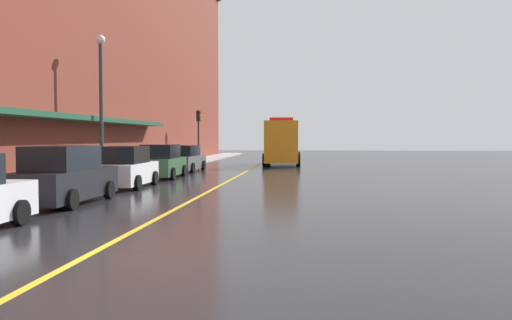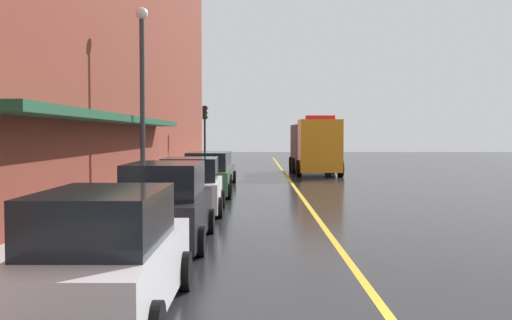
{
  "view_description": "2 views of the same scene",
  "coord_description": "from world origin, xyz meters",
  "px_view_note": "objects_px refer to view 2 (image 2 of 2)",
  "views": [
    {
      "loc": [
        4.06,
        -8.99,
        2.16
      ],
      "look_at": [
        0.88,
        21.79,
        0.84
      ],
      "focal_mm": 36.68,
      "sensor_mm": 36.0,
      "label": 1
    },
    {
      "loc": [
        -1.86,
        -6.75,
        2.55
      ],
      "look_at": [
        -1.9,
        14.59,
        1.65
      ],
      "focal_mm": 43.0,
      "sensor_mm": 36.0,
      "label": 2
    }
  ],
  "objects_px": {
    "parked_car_3": "(208,176)",
    "utility_truck": "(316,147)",
    "parking_meter_0": "(32,230)",
    "parking_meter_1": "(149,181)",
    "parked_car_4": "(216,169)",
    "parked_car_0": "(108,259)",
    "parked_car_1": "(168,206)",
    "parked_car_2": "(192,187)",
    "traffic_light_near": "(206,125)",
    "street_lamp_left": "(144,83)"
  },
  "relations": [
    {
      "from": "parked_car_3",
      "to": "utility_truck",
      "type": "relative_size",
      "value": 0.55
    },
    {
      "from": "parking_meter_0",
      "to": "parking_meter_1",
      "type": "xyz_separation_m",
      "value": [
        0.0,
        10.16,
        0.0
      ]
    },
    {
      "from": "parked_car_4",
      "to": "parking_meter_0",
      "type": "height_order",
      "value": "parked_car_4"
    },
    {
      "from": "parked_car_0",
      "to": "parked_car_1",
      "type": "relative_size",
      "value": 0.99
    },
    {
      "from": "parked_car_2",
      "to": "parked_car_3",
      "type": "relative_size",
      "value": 0.99
    },
    {
      "from": "utility_truck",
      "to": "parking_meter_0",
      "type": "xyz_separation_m",
      "value": [
        -7.24,
        -29.84,
        -0.68
      ]
    },
    {
      "from": "parked_car_2",
      "to": "traffic_light_near",
      "type": "distance_m",
      "value": 21.57
    },
    {
      "from": "parking_meter_1",
      "to": "street_lamp_left",
      "type": "distance_m",
      "value": 4.22
    },
    {
      "from": "street_lamp_left",
      "to": "parked_car_2",
      "type": "bearing_deg",
      "value": -50.12
    },
    {
      "from": "parked_car_0",
      "to": "parking_meter_0",
      "type": "relative_size",
      "value": 3.57
    },
    {
      "from": "parked_car_1",
      "to": "parked_car_3",
      "type": "xyz_separation_m",
      "value": [
        0.07,
        11.02,
        -0.04
      ]
    },
    {
      "from": "parked_car_0",
      "to": "traffic_light_near",
      "type": "xyz_separation_m",
      "value": [
        -1.37,
        32.76,
        2.32
      ]
    },
    {
      "from": "parked_car_1",
      "to": "parking_meter_0",
      "type": "distance_m",
      "value": 4.87
    },
    {
      "from": "parked_car_4",
      "to": "parking_meter_0",
      "type": "xyz_separation_m",
      "value": [
        -1.41,
        -21.2,
        0.27
      ]
    },
    {
      "from": "parked_car_1",
      "to": "parked_car_0",
      "type": "bearing_deg",
      "value": 179.97
    },
    {
      "from": "parked_car_0",
      "to": "utility_truck",
      "type": "relative_size",
      "value": 0.61
    },
    {
      "from": "parked_car_0",
      "to": "utility_truck",
      "type": "height_order",
      "value": "utility_truck"
    },
    {
      "from": "parking_meter_1",
      "to": "traffic_light_near",
      "type": "relative_size",
      "value": 0.31
    },
    {
      "from": "parked_car_0",
      "to": "parked_car_2",
      "type": "distance_m",
      "value": 11.35
    },
    {
      "from": "parked_car_0",
      "to": "parking_meter_1",
      "type": "relative_size",
      "value": 3.57
    },
    {
      "from": "parked_car_0",
      "to": "parked_car_4",
      "type": "bearing_deg",
      "value": 0.18
    },
    {
      "from": "parking_meter_0",
      "to": "parked_car_0",
      "type": "bearing_deg",
      "value": -36.71
    },
    {
      "from": "parked_car_0",
      "to": "parked_car_4",
      "type": "relative_size",
      "value": 1.04
    },
    {
      "from": "parked_car_2",
      "to": "street_lamp_left",
      "type": "height_order",
      "value": "street_lamp_left"
    },
    {
      "from": "utility_truck",
      "to": "parking_meter_1",
      "type": "distance_m",
      "value": 20.98
    },
    {
      "from": "parking_meter_0",
      "to": "traffic_light_near",
      "type": "relative_size",
      "value": 0.31
    },
    {
      "from": "parked_car_2",
      "to": "parked_car_4",
      "type": "relative_size",
      "value": 0.92
    },
    {
      "from": "parked_car_1",
      "to": "parked_car_2",
      "type": "distance_m",
      "value": 5.63
    },
    {
      "from": "parking_meter_0",
      "to": "utility_truck",
      "type": "bearing_deg",
      "value": 76.36
    },
    {
      "from": "utility_truck",
      "to": "parking_meter_0",
      "type": "relative_size",
      "value": 5.82
    },
    {
      "from": "parked_car_0",
      "to": "utility_truck",
      "type": "xyz_separation_m",
      "value": [
        5.81,
        30.91,
        0.9
      ]
    },
    {
      "from": "street_lamp_left",
      "to": "traffic_light_near",
      "type": "bearing_deg",
      "value": 88.01
    },
    {
      "from": "traffic_light_near",
      "to": "parked_car_4",
      "type": "bearing_deg",
      "value": -82.7
    },
    {
      "from": "parked_car_1",
      "to": "utility_truck",
      "type": "relative_size",
      "value": 0.62
    },
    {
      "from": "parked_car_2",
      "to": "parked_car_3",
      "type": "xyz_separation_m",
      "value": [
        0.09,
        5.39,
        0.01
      ]
    },
    {
      "from": "parked_car_4",
      "to": "traffic_light_near",
      "type": "height_order",
      "value": "traffic_light_near"
    },
    {
      "from": "parking_meter_1",
      "to": "street_lamp_left",
      "type": "bearing_deg",
      "value": 103.47
    },
    {
      "from": "parking_meter_0",
      "to": "parking_meter_1",
      "type": "height_order",
      "value": "same"
    },
    {
      "from": "parking_meter_1",
      "to": "parked_car_4",
      "type": "bearing_deg",
      "value": 82.74
    },
    {
      "from": "parking_meter_1",
      "to": "parked_car_0",
      "type": "bearing_deg",
      "value": -82.74
    },
    {
      "from": "parked_car_4",
      "to": "parking_meter_1",
      "type": "relative_size",
      "value": 3.43
    },
    {
      "from": "parked_car_1",
      "to": "parked_car_2",
      "type": "height_order",
      "value": "parked_car_1"
    },
    {
      "from": "parking_meter_0",
      "to": "street_lamp_left",
      "type": "height_order",
      "value": "street_lamp_left"
    },
    {
      "from": "parked_car_1",
      "to": "parking_meter_0",
      "type": "xyz_separation_m",
      "value": [
        -1.42,
        -4.66,
        0.18
      ]
    },
    {
      "from": "utility_truck",
      "to": "parked_car_0",
      "type": "bearing_deg",
      "value": -11.97
    },
    {
      "from": "parking_meter_1",
      "to": "parked_car_2",
      "type": "bearing_deg",
      "value": 5.18
    },
    {
      "from": "parking_meter_0",
      "to": "parked_car_2",
      "type": "bearing_deg",
      "value": 82.32
    },
    {
      "from": "parked_car_0",
      "to": "parked_car_4",
      "type": "xyz_separation_m",
      "value": [
        -0.02,
        22.26,
        -0.05
      ]
    },
    {
      "from": "parked_car_1",
      "to": "traffic_light_near",
      "type": "relative_size",
      "value": 1.12
    },
    {
      "from": "parked_car_1",
      "to": "utility_truck",
      "type": "height_order",
      "value": "utility_truck"
    }
  ]
}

